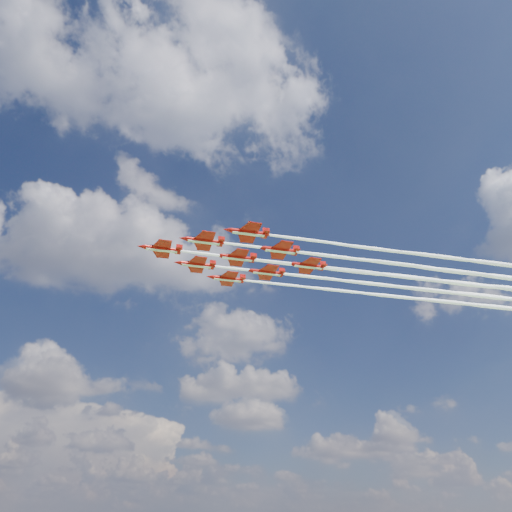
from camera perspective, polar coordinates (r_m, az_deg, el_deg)
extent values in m
cylinder|color=#A30D09|center=(138.31, -10.73, 0.81)|extent=(9.03, 1.76, 1.23)
cone|color=#A30D09|center=(138.29, -13.04, 1.08)|extent=(2.31, 1.36, 1.23)
cone|color=#A30D09|center=(138.53, -8.56, 0.57)|extent=(1.75, 1.22, 1.12)
ellipsoid|color=black|center=(138.52, -11.63, 1.10)|extent=(2.39, 1.16, 0.80)
cube|color=#A30D09|center=(138.30, -10.50, 0.77)|extent=(4.19, 10.51, 0.16)
cube|color=#A30D09|center=(138.49, -8.88, 0.60)|extent=(1.81, 4.12, 0.13)
cube|color=#A30D09|center=(138.99, -8.76, 0.96)|extent=(1.80, 0.26, 2.02)
cube|color=white|center=(138.04, -10.75, 0.61)|extent=(8.45, 1.51, 0.13)
cylinder|color=#A30D09|center=(132.85, -5.98, 1.74)|extent=(9.03, 1.76, 1.23)
cone|color=#A30D09|center=(132.38, -8.38, 2.02)|extent=(2.31, 1.36, 1.23)
cone|color=#A30D09|center=(133.50, -3.75, 1.47)|extent=(1.75, 1.22, 1.12)
ellipsoid|color=black|center=(132.89, -6.93, 2.04)|extent=(2.39, 1.16, 0.80)
cube|color=#A30D09|center=(132.88, -5.75, 1.69)|extent=(4.19, 10.51, 0.16)
cube|color=#A30D09|center=(133.39, -4.08, 1.51)|extent=(1.81, 4.12, 0.13)
cube|color=#A30D09|center=(133.92, -3.97, 1.87)|extent=(1.80, 0.26, 2.02)
cube|color=white|center=(132.57, -6.00, 1.53)|extent=(8.45, 1.51, 0.13)
cylinder|color=#A30D09|center=(145.15, -6.81, -0.98)|extent=(9.03, 1.76, 1.23)
cone|color=#A30D09|center=(144.72, -9.00, -0.73)|extent=(2.31, 1.36, 1.23)
cone|color=#A30D09|center=(145.74, -4.76, -1.21)|extent=(1.75, 1.22, 1.12)
ellipsoid|color=black|center=(145.18, -7.67, -0.70)|extent=(2.39, 1.16, 0.80)
cube|color=#A30D09|center=(145.18, -6.59, -1.02)|extent=(4.19, 10.51, 0.16)
cube|color=#A30D09|center=(145.64, -5.06, -1.18)|extent=(1.81, 4.12, 0.13)
cube|color=#A30D09|center=(146.13, -4.96, -0.83)|extent=(1.80, 0.26, 2.02)
cube|color=white|center=(144.89, -6.82, -1.18)|extent=(8.45, 1.51, 0.13)
cylinder|color=#A30D09|center=(128.41, -0.87, 2.72)|extent=(9.03, 1.76, 1.23)
cone|color=#A30D09|center=(127.47, -3.33, 3.02)|extent=(2.31, 1.36, 1.23)
cone|color=#A30D09|center=(129.51, 1.41, 2.43)|extent=(1.75, 1.22, 1.12)
ellipsoid|color=black|center=(128.26, -1.84, 3.03)|extent=(2.39, 1.16, 0.80)
cube|color=#A30D09|center=(128.49, -0.62, 2.66)|extent=(4.19, 10.51, 0.16)
cube|color=#A30D09|center=(129.33, 1.07, 2.47)|extent=(1.81, 4.12, 0.13)
cube|color=#A30D09|center=(129.90, 1.16, 2.84)|extent=(1.80, 0.26, 2.02)
cube|color=white|center=(128.12, -0.87, 2.50)|extent=(8.45, 1.51, 0.13)
cylinder|color=#A30D09|center=(140.39, -2.16, -0.17)|extent=(9.03, 1.76, 1.23)
cone|color=#A30D09|center=(139.53, -4.42, 0.09)|extent=(2.31, 1.36, 1.23)
cone|color=#A30D09|center=(141.40, -0.07, -0.41)|extent=(1.75, 1.22, 1.12)
ellipsoid|color=black|center=(140.26, -3.06, 0.11)|extent=(2.39, 1.16, 0.80)
cube|color=#A30D09|center=(140.46, -1.94, -0.22)|extent=(4.19, 10.51, 0.16)
cube|color=#A30D09|center=(141.24, -0.38, -0.38)|extent=(1.81, 4.12, 0.13)
cube|color=#A30D09|center=(141.76, -0.29, -0.03)|extent=(1.80, 0.26, 2.02)
cube|color=white|center=(140.13, -2.17, -0.37)|extent=(8.45, 1.51, 0.13)
cylinder|color=#A30D09|center=(152.73, -3.25, -2.60)|extent=(9.03, 1.76, 1.23)
cone|color=#A30D09|center=(151.94, -5.33, -2.37)|extent=(2.31, 1.36, 1.23)
cone|color=#A30D09|center=(153.66, -1.32, -2.81)|extent=(1.75, 1.22, 1.12)
ellipsoid|color=black|center=(152.61, -4.08, -2.34)|extent=(2.39, 1.16, 0.80)
cube|color=#A30D09|center=(152.80, -3.05, -2.64)|extent=(4.19, 10.51, 0.16)
cube|color=#A30D09|center=(153.51, -1.61, -2.78)|extent=(1.81, 4.12, 0.13)
cube|color=#A30D09|center=(153.99, -1.52, -2.45)|extent=(1.80, 0.26, 2.02)
cube|color=white|center=(152.49, -3.26, -2.79)|extent=(8.45, 1.51, 0.13)
cylinder|color=#A30D09|center=(136.65, 2.77, 0.69)|extent=(9.03, 1.76, 1.23)
cone|color=#A30D09|center=(135.32, 0.49, 0.96)|extent=(2.31, 1.36, 1.23)
cone|color=#A30D09|center=(138.08, 4.87, 0.43)|extent=(1.75, 1.22, 1.12)
ellipsoid|color=black|center=(136.34, 1.86, 0.98)|extent=(2.39, 1.16, 0.80)
cube|color=#A30D09|center=(136.76, 2.99, 0.64)|extent=(4.19, 10.51, 0.16)
cube|color=#A30D09|center=(137.86, 4.56, 0.47)|extent=(1.81, 4.12, 0.13)
cube|color=#A30D09|center=(138.41, 4.63, 0.83)|extent=(1.80, 0.26, 2.02)
cube|color=white|center=(136.37, 2.77, 0.48)|extent=(8.45, 1.51, 0.13)
cylinder|color=#A30D09|center=(148.63, 1.25, -1.88)|extent=(9.03, 1.76, 1.23)
cone|color=#A30D09|center=(147.42, -0.86, -1.64)|extent=(2.31, 1.36, 1.23)
cone|color=#A30D09|center=(149.95, 3.20, -2.09)|extent=(1.75, 1.22, 1.12)
ellipsoid|color=black|center=(148.35, 0.41, -1.61)|extent=(2.39, 1.16, 0.80)
cube|color=#A30D09|center=(148.74, 1.46, -1.92)|extent=(4.19, 10.51, 0.16)
cube|color=#A30D09|center=(149.75, 2.91, -2.06)|extent=(1.81, 4.12, 0.13)
cube|color=#A30D09|center=(150.26, 2.98, -1.72)|extent=(1.80, 0.26, 2.02)
cube|color=white|center=(148.38, 1.25, -2.07)|extent=(8.45, 1.51, 0.13)
cylinder|color=#A30D09|center=(145.52, 5.97, -1.10)|extent=(9.03, 1.76, 1.23)
cone|color=#A30D09|center=(143.87, 3.86, -0.86)|extent=(2.31, 1.36, 1.23)
cone|color=#A30D09|center=(147.25, 7.91, -1.32)|extent=(1.75, 1.22, 1.12)
ellipsoid|color=black|center=(145.07, 5.13, -0.83)|extent=(2.39, 1.16, 0.80)
cube|color=#A30D09|center=(145.67, 6.18, -1.15)|extent=(4.19, 10.51, 0.16)
cube|color=#A30D09|center=(146.98, 7.62, -1.29)|extent=(1.81, 4.12, 0.13)
cube|color=#A30D09|center=(147.51, 7.68, -0.95)|extent=(1.80, 0.26, 2.02)
cube|color=white|center=(145.27, 5.98, -1.30)|extent=(8.45, 1.51, 0.13)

